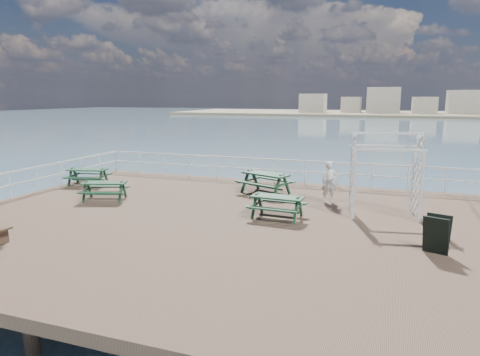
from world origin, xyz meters
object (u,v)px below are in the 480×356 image
object	(u,v)px
trellis_arbor	(385,179)
person	(329,182)
picnic_table_a	(88,173)
picnic_table_b	(266,179)
picnic_table_c	(277,202)
picnic_table_d	(104,187)

from	to	relation	value
trellis_arbor	person	size ratio (longest dim) A/B	1.80
picnic_table_a	picnic_table_b	size ratio (longest dim) A/B	0.82
picnic_table_c	trellis_arbor	size ratio (longest dim) A/B	0.63
picnic_table_a	picnic_table_b	xyz separation A→B (m)	(8.11, 1.04, 0.09)
picnic_table_c	trellis_arbor	xyz separation A→B (m)	(3.31, 1.44, 0.72)
picnic_table_d	person	xyz separation A→B (m)	(8.27, 2.59, 0.26)
picnic_table_a	trellis_arbor	size ratio (longest dim) A/B	0.71
trellis_arbor	picnic_table_a	bearing A→B (deg)	165.84
picnic_table_a	trellis_arbor	distance (m)	12.85
picnic_table_c	picnic_table_b	bearing A→B (deg)	115.86
picnic_table_d	picnic_table_a	bearing A→B (deg)	120.66
picnic_table_b	picnic_table_d	world-z (taller)	picnic_table_b
picnic_table_b	trellis_arbor	xyz separation A→B (m)	(4.69, -1.92, 0.63)
picnic_table_a	picnic_table_c	xyz separation A→B (m)	(9.49, -2.32, -0.00)
picnic_table_b	picnic_table_c	distance (m)	3.64
trellis_arbor	person	xyz separation A→B (m)	(-1.99, 1.30, -0.47)
picnic_table_b	picnic_table_c	size ratio (longest dim) A/B	1.37
picnic_table_c	person	xyz separation A→B (m)	(1.31, 2.73, 0.25)
picnic_table_d	trellis_arbor	bearing A→B (deg)	-11.54
picnic_table_c	person	bearing A→B (deg)	67.85
picnic_table_a	picnic_table_b	world-z (taller)	picnic_table_b
picnic_table_b	picnic_table_d	xyz separation A→B (m)	(-5.57, -3.22, -0.10)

